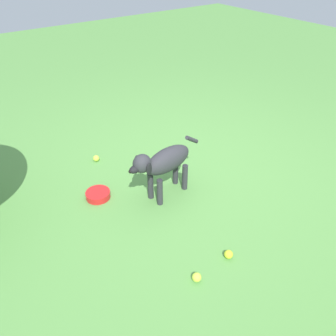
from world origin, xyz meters
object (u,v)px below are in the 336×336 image
(tennis_ball_0, at_px, (96,158))
(water_bowl, at_px, (98,195))
(tennis_ball_2, at_px, (197,277))
(dog, at_px, (164,163))
(tennis_ball_1, at_px, (228,254))

(tennis_ball_0, height_order, water_bowl, tennis_ball_0)
(tennis_ball_2, xyz_separation_m, water_bowl, (1.21, 0.14, -0.00))
(dog, bearing_deg, water_bowl, -40.92)
(dog, xyz_separation_m, tennis_ball_0, (0.87, 0.25, -0.32))
(water_bowl, bearing_deg, dog, -122.95)
(dog, distance_m, tennis_ball_0, 0.97)
(tennis_ball_0, distance_m, water_bowl, 0.60)
(tennis_ball_2, height_order, water_bowl, tennis_ball_2)
(dog, height_order, tennis_ball_2, dog)
(dog, bearing_deg, tennis_ball_0, -82.01)
(tennis_ball_0, xyz_separation_m, water_bowl, (-0.55, 0.25, -0.00))
(tennis_ball_1, distance_m, tennis_ball_2, 0.32)
(dog, relative_size, tennis_ball_0, 12.04)
(tennis_ball_1, bearing_deg, tennis_ball_0, 6.88)
(tennis_ball_1, height_order, water_bowl, tennis_ball_1)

